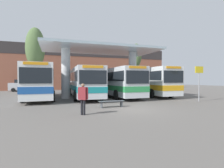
{
  "coord_description": "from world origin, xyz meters",
  "views": [
    {
      "loc": [
        -5.22,
        -10.73,
        1.96
      ],
      "look_at": [
        0.0,
        4.63,
        1.6
      ],
      "focal_mm": 28.0,
      "sensor_mm": 36.0,
      "label": 1
    }
  ],
  "objects": [
    {
      "name": "transit_bus_far_right_bay",
      "position": [
        6.23,
        8.99,
        1.87
      ],
      "size": [
        2.87,
        10.75,
        3.36
      ],
      "rotation": [
        0.0,
        0.0,
        3.12
      ],
      "color": "white",
      "rests_on": "ground_plane"
    },
    {
      "name": "pedestrian_waiting",
      "position": [
        -3.62,
        -0.94,
        1.08
      ],
      "size": [
        0.56,
        0.49,
        1.77
      ],
      "rotation": [
        0.0,
        0.0,
        -0.69
      ],
      "color": "black",
      "rests_on": "ground_plane"
    },
    {
      "name": "waiting_bench_near_pillar",
      "position": [
        -1.2,
        1.19,
        0.35
      ],
      "size": [
        1.91,
        0.44,
        0.46
      ],
      "color": "#4C5156",
      "rests_on": "ground_plane"
    },
    {
      "name": "transit_bus_center_bay",
      "position": [
        -1.94,
        8.92,
        1.8
      ],
      "size": [
        2.95,
        11.33,
        3.2
      ],
      "rotation": [
        0.0,
        0.0,
        3.12
      ],
      "color": "silver",
      "rests_on": "ground_plane"
    },
    {
      "name": "ground_plane",
      "position": [
        0.0,
        0.0,
        0.0
      ],
      "size": [
        100.0,
        100.0,
        0.0
      ],
      "primitive_type": "plane",
      "color": "#605B56"
    },
    {
      "name": "parked_car_street",
      "position": [
        -10.13,
        23.03,
        1.01
      ],
      "size": [
        4.36,
        2.06,
        2.07
      ],
      "rotation": [
        0.0,
        0.0,
        -0.04
      ],
      "color": "silver",
      "rests_on": "ground_plane"
    },
    {
      "name": "transit_bus_right_bay",
      "position": [
        1.85,
        8.72,
        1.81
      ],
      "size": [
        2.9,
        11.01,
        3.25
      ],
      "rotation": [
        0.0,
        0.0,
        3.16
      ],
      "color": "silver",
      "rests_on": "ground_plane"
    },
    {
      "name": "poplar_tree_behind_left",
      "position": [
        -7.58,
        16.74,
        6.56
      ],
      "size": [
        2.66,
        2.66,
        9.55
      ],
      "color": "brown",
      "rests_on": "ground_plane"
    },
    {
      "name": "station_canopy",
      "position": [
        0.0,
        8.42,
        4.57
      ],
      "size": [
        12.81,
        6.42,
        5.57
      ],
      "color": "silver",
      "rests_on": "ground_plane"
    },
    {
      "name": "info_sign_platform",
      "position": [
        7.51,
        1.86,
        2.28
      ],
      "size": [
        0.9,
        0.09,
        3.22
      ],
      "color": "gray",
      "rests_on": "ground_plane"
    },
    {
      "name": "townhouse_backdrop",
      "position": [
        0.0,
        25.97,
        5.28
      ],
      "size": [
        40.0,
        0.58,
        9.06
      ],
      "color": "brown",
      "rests_on": "ground_plane"
    },
    {
      "name": "poplar_tree_behind_right",
      "position": [
        8.52,
        16.64,
        6.15
      ],
      "size": [
        1.84,
        1.84,
        8.3
      ],
      "color": "brown",
      "rests_on": "ground_plane"
    },
    {
      "name": "transit_bus_left_bay",
      "position": [
        -6.47,
        9.34,
        1.88
      ],
      "size": [
        2.84,
        11.25,
        3.38
      ],
      "rotation": [
        0.0,
        0.0,
        3.15
      ],
      "color": "white",
      "rests_on": "ground_plane"
    }
  ]
}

